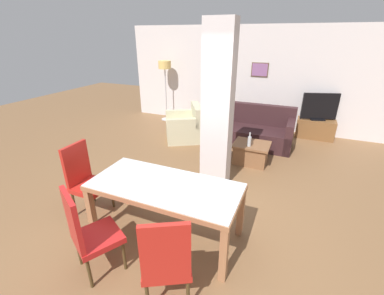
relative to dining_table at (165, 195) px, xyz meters
name	(u,v)px	position (x,y,z in m)	size (l,w,h in m)	color
ground_plane	(167,233)	(0.00, 0.00, -0.62)	(18.00, 18.00, 0.00)	brown
back_wall	(250,79)	(0.00, 4.87, 0.73)	(7.20, 0.09, 2.70)	silver
divider_pillar	(218,109)	(0.15, 1.55, 0.73)	(0.48, 0.31, 2.70)	silver
dining_table	(165,195)	(0.00, 0.00, 0.00)	(1.88, 0.86, 0.77)	#A26C46
dining_chair_near_left	(88,231)	(-0.47, -0.84, -0.06)	(0.63, 0.63, 1.06)	red
dining_chair_head_left	(85,178)	(-1.32, 0.00, -0.06)	(0.46, 0.46, 1.06)	red
dining_chair_near_right	(166,259)	(0.47, -0.84, -0.06)	(0.63, 0.63, 1.06)	red
sofa	(254,132)	(0.46, 3.58, -0.31)	(1.77, 0.89, 0.91)	#361D20
armchair	(185,128)	(-1.19, 3.21, -0.32)	(1.19, 1.21, 0.86)	beige
coffee_table	(251,153)	(0.60, 2.53, -0.40)	(0.72, 0.59, 0.43)	brown
bottle	(249,141)	(0.57, 2.39, -0.08)	(0.07, 0.07, 0.28)	#B2B7BC
tv_stand	(315,129)	(1.83, 4.59, -0.38)	(0.91, 0.40, 0.48)	brown
tv_screen	(320,107)	(1.83, 4.59, 0.20)	(0.83, 0.31, 0.67)	black
floor_lamp	(165,70)	(-2.41, 4.47, 0.88)	(0.37, 0.37, 1.76)	#B7B7BC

